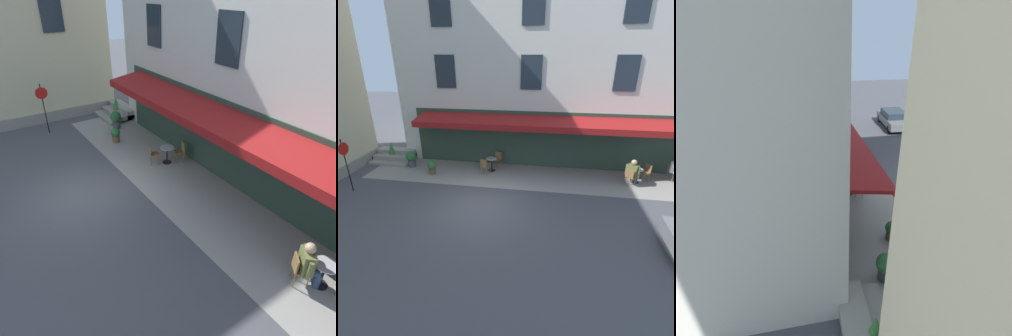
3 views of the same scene
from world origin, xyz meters
TOP-DOWN VIEW (x-y plane):
  - ground_plane at (0.00, 0.00)m, footprint 70.00×70.00m
  - sidewalk_cafe_terrace at (-3.25, -3.40)m, footprint 20.50×3.20m
  - back_alley_steps at (6.60, -4.59)m, footprint 2.40×1.75m
  - cafe_table_near_entrance at (0.30, -3.84)m, footprint 0.60×0.60m
  - cafe_chair_wicker_kerbside at (0.55, -3.26)m, footprint 0.53×0.53m
  - cafe_chair_wicker_by_window at (0.08, -4.43)m, footprint 0.51×0.51m
  - cafe_table_mid_terrace at (-7.28, -3.57)m, footprint 0.60×0.60m
  - cafe_chair_wicker_near_door at (-6.86, -3.10)m, footprint 0.56×0.56m
  - seated_patron_in_olive at (-7.00, -3.26)m, footprint 0.68×0.69m
  - no_parking_sign at (6.39, -0.42)m, footprint 0.10×0.59m
  - potted_plant_entrance_right at (5.03, -3.68)m, footprint 0.59×0.59m
  - potted_plant_mid_terrace at (6.78, -4.54)m, footprint 0.43×0.43m
  - potted_plant_under_sign at (3.46, -2.90)m, footprint 0.46×0.46m

SIDE VIEW (x-z plane):
  - ground_plane at x=0.00m, z-range 0.00..0.00m
  - sidewalk_cafe_terrace at x=-3.25m, z-range 0.00..0.01m
  - back_alley_steps at x=6.60m, z-range -0.06..0.54m
  - potted_plant_under_sign at x=3.46m, z-range 0.04..0.79m
  - cafe_table_near_entrance at x=0.30m, z-range 0.12..0.87m
  - cafe_table_mid_terrace at x=-7.28m, z-range 0.12..0.87m
  - potted_plant_entrance_right at x=5.03m, z-range 0.07..1.01m
  - cafe_chair_wicker_kerbside at x=0.55m, z-range 0.09..1.00m
  - cafe_chair_wicker_by_window at x=0.08m, z-range 0.09..1.00m
  - cafe_chair_wicker_near_door at x=-6.86m, z-range 0.09..1.00m
  - potted_plant_mid_terrace at x=6.78m, z-range -0.01..1.11m
  - seated_patron_in_olive at x=-7.00m, z-range 0.04..1.41m
  - no_parking_sign at x=6.39m, z-range 0.49..3.09m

